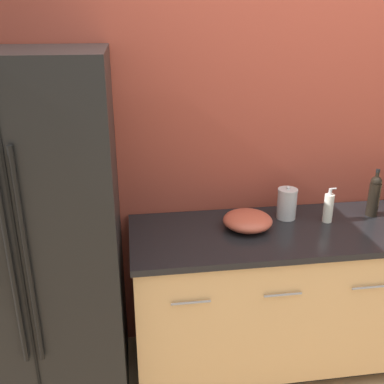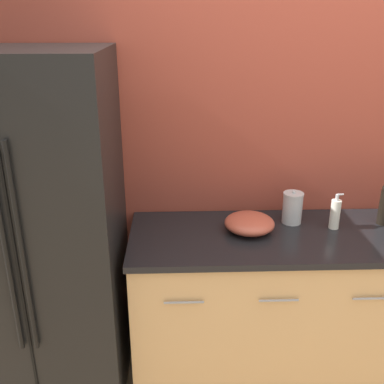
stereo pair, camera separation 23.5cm
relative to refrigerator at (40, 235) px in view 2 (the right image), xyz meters
name	(u,v)px [view 2 (the right image)]	position (x,y,z in m)	size (l,w,h in m)	color
wall_back	(301,147)	(1.47, 0.39, 0.35)	(10.00, 0.05, 2.60)	#993D2D
counter_unit	(304,301)	(1.47, 0.04, -0.48)	(2.00, 0.64, 0.91)	black
refrigerator	(40,235)	(0.00, 0.00, 0.00)	(0.83, 0.73, 1.89)	black
soap_dispenser	(335,214)	(1.61, 0.10, 0.05)	(0.06, 0.06, 0.21)	silver
steel_canister	(292,208)	(1.39, 0.18, 0.06)	(0.12, 0.12, 0.20)	#B7B7BA
mixing_bowl	(249,223)	(1.13, 0.07, 0.01)	(0.28, 0.28, 0.10)	#B24C38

